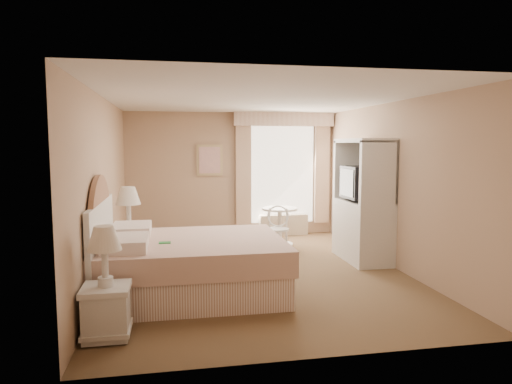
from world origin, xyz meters
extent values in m
cube|color=brown|center=(0.00, 0.00, 0.00)|extent=(4.20, 5.50, 0.01)
cube|color=silver|center=(0.00, 0.00, 2.50)|extent=(4.20, 5.50, 0.01)
cube|color=tan|center=(0.00, 2.75, 1.25)|extent=(4.20, 0.01, 2.50)
cube|color=tan|center=(0.00, -2.75, 1.25)|extent=(4.20, 0.01, 2.50)
cube|color=tan|center=(-2.10, 0.00, 1.25)|extent=(0.01, 5.50, 2.50)
cube|color=tan|center=(2.10, 0.00, 1.25)|extent=(0.01, 5.50, 2.50)
cube|color=white|center=(1.05, 2.72, 1.25)|extent=(1.30, 0.02, 2.00)
cube|color=beige|center=(0.22, 2.67, 1.25)|extent=(0.30, 0.08, 2.05)
cube|color=beige|center=(1.88, 2.67, 1.25)|extent=(0.30, 0.08, 2.05)
cube|color=tan|center=(1.05, 2.63, 2.37)|extent=(2.05, 0.20, 0.28)
cube|color=beige|center=(1.05, 2.63, 0.21)|extent=(1.00, 0.22, 0.42)
cube|color=tan|center=(-0.45, 2.72, 1.55)|extent=(0.52, 0.03, 0.62)
cube|color=beige|center=(-0.45, 2.70, 1.55)|extent=(0.42, 0.02, 0.52)
cube|color=tan|center=(-1.00, -0.77, 0.19)|extent=(2.26, 1.72, 0.39)
cube|color=beige|center=(-1.00, -0.77, 0.54)|extent=(2.32, 1.78, 0.30)
cube|color=silver|center=(-1.73, -1.18, 0.75)|extent=(0.48, 0.67, 0.15)
cube|color=silver|center=(-1.73, -0.37, 0.75)|extent=(0.48, 0.67, 0.15)
cube|color=#248739|center=(-1.30, -0.93, 0.69)|extent=(0.14, 0.10, 0.01)
cube|color=white|center=(-2.05, -0.77, 0.59)|extent=(0.06, 1.83, 1.18)
cylinder|color=#9D6E54|center=(-2.05, -0.77, 0.70)|extent=(0.05, 1.62, 1.62)
cube|color=white|center=(-1.84, -1.99, 0.24)|extent=(0.41, 0.41, 0.45)
cube|color=white|center=(-1.84, -1.99, 0.49)|extent=(0.45, 0.45, 0.05)
cube|color=white|center=(-1.84, -1.99, 0.09)|extent=(0.45, 0.45, 0.04)
cylinder|color=white|center=(-1.84, -1.99, 0.56)|extent=(0.14, 0.14, 0.09)
cylinder|color=white|center=(-1.84, -1.99, 0.74)|extent=(0.06, 0.06, 0.36)
cone|color=silver|center=(-1.84, -1.99, 0.98)|extent=(0.32, 0.32, 0.23)
cube|color=white|center=(-1.84, 0.52, 0.27)|extent=(0.46, 0.46, 0.50)
cube|color=white|center=(-1.84, 0.52, 0.55)|extent=(0.50, 0.50, 0.06)
cube|color=white|center=(-1.84, 0.52, 0.10)|extent=(0.50, 0.50, 0.05)
cylinder|color=white|center=(-1.84, 0.52, 0.64)|extent=(0.16, 0.16, 0.10)
cylinder|color=white|center=(-1.84, 0.52, 0.84)|extent=(0.07, 0.07, 0.40)
cone|color=silver|center=(-1.84, 0.52, 1.11)|extent=(0.36, 0.36, 0.26)
cylinder|color=white|center=(0.76, 1.73, 0.01)|extent=(0.49, 0.49, 0.03)
cylinder|color=white|center=(0.76, 1.73, 0.35)|extent=(0.08, 0.08, 0.66)
cylinder|color=white|center=(0.76, 1.73, 0.68)|extent=(0.66, 0.66, 0.04)
cylinder|color=white|center=(0.39, 1.03, 0.20)|extent=(0.03, 0.03, 0.40)
cylinder|color=white|center=(0.68, 0.95, 0.20)|extent=(0.03, 0.03, 0.40)
cylinder|color=white|center=(0.47, 1.32, 0.20)|extent=(0.03, 0.03, 0.40)
cylinder|color=white|center=(0.76, 1.24, 0.20)|extent=(0.03, 0.03, 0.40)
cylinder|color=white|center=(0.58, 1.13, 0.41)|extent=(0.48, 0.48, 0.04)
torus|color=white|center=(0.61, 1.25, 0.62)|extent=(0.39, 0.19, 0.38)
cylinder|color=white|center=(0.47, 1.32, 0.57)|extent=(0.03, 0.03, 0.35)
cylinder|color=white|center=(0.76, 1.24, 0.57)|extent=(0.03, 0.03, 0.35)
cube|color=white|center=(1.81, 0.40, 0.48)|extent=(0.59, 1.17, 0.96)
cube|color=white|center=(1.81, -0.14, 1.44)|extent=(0.59, 0.09, 0.96)
cube|color=white|center=(1.81, 0.95, 1.44)|extent=(0.59, 0.09, 0.96)
cube|color=white|center=(1.81, 0.40, 1.92)|extent=(0.59, 1.17, 0.06)
cube|color=white|center=(2.08, 0.40, 1.44)|extent=(0.04, 1.17, 0.96)
cube|color=black|center=(1.78, 0.40, 1.26)|extent=(0.51, 0.64, 0.51)
cube|color=black|center=(1.53, 0.40, 1.26)|extent=(0.02, 0.53, 0.43)
camera|label=1|loc=(-1.20, -6.40, 1.87)|focal=32.00mm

